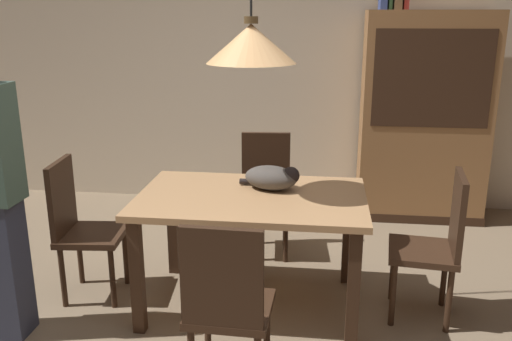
% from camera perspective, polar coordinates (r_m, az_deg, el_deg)
% --- Properties ---
extents(back_wall, '(6.40, 0.10, 2.90)m').
position_cam_1_polar(back_wall, '(5.30, 2.62, 12.08)').
color(back_wall, beige).
rests_on(back_wall, ground).
extents(dining_table, '(1.40, 0.90, 0.75)m').
position_cam_1_polar(dining_table, '(3.40, -0.47, -4.20)').
color(dining_table, tan).
rests_on(dining_table, ground).
extents(chair_far_back, '(0.43, 0.43, 0.93)m').
position_cam_1_polar(chair_far_back, '(4.26, 0.99, -1.83)').
color(chair_far_back, '#382316').
rests_on(chair_far_back, ground).
extents(chair_near_front, '(0.41, 0.41, 0.93)m').
position_cam_1_polar(chair_near_front, '(2.67, -3.05, -13.55)').
color(chair_near_front, '#382316').
rests_on(chair_near_front, ground).
extents(chair_left_side, '(0.43, 0.43, 0.93)m').
position_cam_1_polar(chair_left_side, '(3.75, -17.92, -5.26)').
color(chair_left_side, '#382316').
rests_on(chair_left_side, ground).
extents(chair_right_side, '(0.44, 0.44, 0.93)m').
position_cam_1_polar(chair_right_side, '(3.49, 18.37, -6.95)').
color(chair_right_side, '#382316').
rests_on(chair_right_side, ground).
extents(cat_sleeping, '(0.40, 0.30, 0.16)m').
position_cam_1_polar(cat_sleeping, '(3.45, 1.74, -0.74)').
color(cat_sleeping, '#4C4742').
rests_on(cat_sleeping, dining_table).
extents(pendant_lamp, '(0.52, 0.52, 1.30)m').
position_cam_1_polar(pendant_lamp, '(3.19, -0.51, 13.15)').
color(pendant_lamp, '#E0A86B').
extents(hutch_bookcase, '(1.12, 0.45, 1.85)m').
position_cam_1_polar(hutch_bookcase, '(5.10, 17.09, 4.87)').
color(hutch_bookcase, olive).
rests_on(hutch_bookcase, ground).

